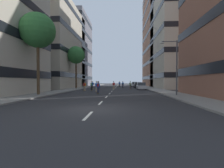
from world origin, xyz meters
TOP-DOWN VIEW (x-y plane):
  - ground_plane at (0.00, 28.40)m, footprint 170.38×170.38m
  - sidewalk_left at (-8.63, 31.95)m, footprint 3.24×78.09m
  - sidewalk_right at (8.63, 31.95)m, footprint 3.24×78.09m
  - lane_markings at (0.00, 30.50)m, footprint 0.16×67.20m
  - building_left_mid at (-16.97, 31.40)m, footprint 13.56×21.59m
  - building_left_far at (-16.97, 46.64)m, footprint 13.56×16.66m
  - building_right_mid at (16.97, 31.40)m, footprint 13.56×16.44m
  - building_right_far at (16.97, 46.64)m, footprint 13.56×23.52m
  - parked_car_near at (5.81, 42.32)m, footprint 1.82×4.40m
  - parked_car_mid at (5.81, 24.46)m, footprint 1.82×4.40m
  - parked_car_far at (5.81, 32.06)m, footprint 1.82×4.40m
  - street_tree_near at (-8.63, 9.29)m, footprint 4.29×4.29m
  - street_tree_mid at (-8.63, 26.16)m, footprint 3.93×3.93m
  - streetlamp_right at (7.94, 9.56)m, footprint 2.13×0.30m
  - skater_0 at (-5.01, 36.44)m, footprint 0.54×0.91m
  - skater_1 at (-0.04, 25.68)m, footprint 0.57×0.92m
  - skater_2 at (-2.52, 16.94)m, footprint 0.56×0.92m
  - skater_3 at (-1.69, 13.10)m, footprint 0.53×0.90m
  - skater_4 at (3.61, 26.05)m, footprint 0.53×0.90m
  - skater_5 at (-4.08, 20.83)m, footprint 0.55×0.92m
  - skater_6 at (1.98, 31.34)m, footprint 0.54×0.91m
  - skater_7 at (-5.21, 28.10)m, footprint 0.54×0.91m
  - skater_8 at (-4.98, 18.72)m, footprint 0.56×0.92m
  - skater_9 at (1.03, 37.47)m, footprint 0.56×0.92m

SIDE VIEW (x-z plane):
  - ground_plane at x=0.00m, z-range 0.00..0.00m
  - lane_markings at x=0.00m, z-range 0.00..0.01m
  - sidewalk_left at x=-8.63m, z-range 0.00..0.14m
  - sidewalk_right at x=8.63m, z-range 0.00..0.14m
  - parked_car_near at x=5.81m, z-range -0.06..1.46m
  - parked_car_mid at x=5.81m, z-range -0.06..1.46m
  - parked_car_far at x=5.81m, z-range -0.06..1.46m
  - skater_1 at x=-0.04m, z-range 0.10..1.87m
  - skater_2 at x=-2.52m, z-range 0.10..1.87m
  - skater_7 at x=-5.21m, z-range 0.10..1.87m
  - skater_9 at x=1.03m, z-range 0.10..1.87m
  - skater_0 at x=-5.01m, z-range 0.13..1.90m
  - skater_3 at x=-1.69m, z-range 0.13..1.90m
  - skater_4 at x=3.61m, z-range 0.13..1.90m
  - skater_5 at x=-4.08m, z-range 0.13..1.90m
  - skater_6 at x=1.98m, z-range 0.13..1.90m
  - skater_8 at x=-4.98m, z-range 0.13..1.90m
  - streetlamp_right at x=7.94m, z-range 0.89..7.39m
  - street_tree_mid at x=-8.63m, z-range 2.87..12.39m
  - street_tree_near at x=-8.63m, z-range 2.98..13.06m
  - building_left_mid at x=-16.97m, z-range 0.09..21.34m
  - building_left_far at x=-16.97m, z-range 0.09..24.59m
  - building_right_far at x=16.97m, z-range 0.09..34.21m
  - building_right_mid at x=16.97m, z-range 0.09..35.77m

